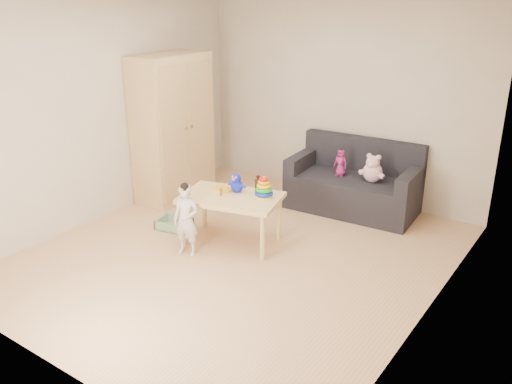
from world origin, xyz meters
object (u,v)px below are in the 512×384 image
Objects in this scene: wardrobe at (173,128)px; toddler at (186,221)px; play_table at (232,219)px; sofa at (352,194)px.

wardrobe is 2.49× the size of toddler.
wardrobe reaches higher than play_table.
wardrobe reaches higher than toddler.
play_table is 1.39× the size of toddler.
sofa is (2.18, 0.92, -0.73)m from wardrobe.
toddler reaches higher than sofa.
sofa is at bearing 66.79° from play_table.
wardrobe is at bearing -161.00° from sofa.
wardrobe reaches higher than sofa.
sofa is 1.76m from play_table.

